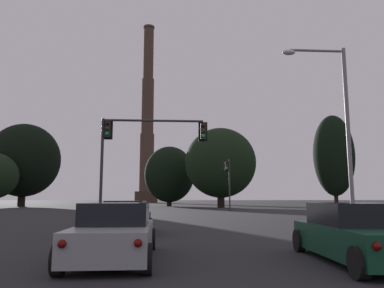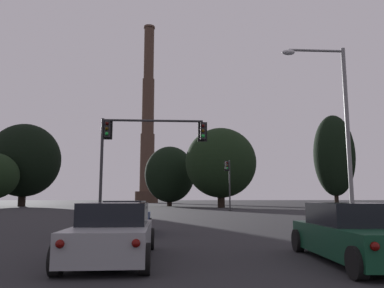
# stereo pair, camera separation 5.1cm
# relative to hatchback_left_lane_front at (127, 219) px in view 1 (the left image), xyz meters

# --- Properties ---
(hatchback_left_lane_front) EXTENTS (2.06, 4.17, 1.44)m
(hatchback_left_lane_front) POSITION_rel_hatchback_left_lane_front_xyz_m (0.00, 0.00, 0.00)
(hatchback_left_lane_front) COLOR navy
(hatchback_left_lane_front) RESTS_ON ground_plane
(sedan_right_lane_second) EXTENTS (2.19, 4.78, 1.43)m
(sedan_right_lane_second) POSITION_rel_hatchback_left_lane_front_xyz_m (6.40, -7.64, 0.00)
(sedan_right_lane_second) COLOR #0F3823
(sedan_right_lane_second) RESTS_ON ground_plane
(sedan_left_lane_second) EXTENTS (2.05, 4.73, 1.43)m
(sedan_left_lane_second) POSITION_rel_hatchback_left_lane_front_xyz_m (0.44, -6.86, 0.00)
(sedan_left_lane_second) COLOR gray
(sedan_left_lane_second) RESTS_ON ground_plane
(traffic_light_far_right) EXTENTS (0.78, 0.50, 6.15)m
(traffic_light_far_right) POSITION_rel_hatchback_left_lane_front_xyz_m (9.15, 28.53, 3.36)
(traffic_light_far_right) COLOR #2D2D30
(traffic_light_far_right) RESTS_ON ground_plane
(traffic_light_overhead_left) EXTENTS (6.71, 0.50, 6.45)m
(traffic_light_overhead_left) POSITION_rel_hatchback_left_lane_front_xyz_m (-0.11, 6.31, 4.31)
(traffic_light_overhead_left) COLOR #2D2D30
(traffic_light_overhead_left) RESTS_ON ground_plane
(street_lamp) EXTENTS (3.16, 0.36, 8.86)m
(street_lamp) POSITION_rel_hatchback_left_lane_front_xyz_m (9.87, 0.32, 4.74)
(street_lamp) COLOR slate
(street_lamp) RESTS_ON ground_plane
(smokestack) EXTENTS (7.92, 7.92, 63.53)m
(smokestack) POSITION_rel_hatchback_left_lane_front_xyz_m (-5.54, 112.77, 24.17)
(smokestack) COLOR #3C2B22
(smokestack) RESTS_ON ground_plane
(treeline_right_mid) EXTENTS (11.91, 10.72, 13.36)m
(treeline_right_mid) POSITION_rel_hatchback_left_lane_front_xyz_m (10.64, 45.59, 6.80)
(treeline_right_mid) COLOR black
(treeline_right_mid) RESTS_ON ground_plane
(treeline_far_left) EXTENTS (9.64, 8.68, 11.55)m
(treeline_far_left) POSITION_rel_hatchback_left_lane_front_xyz_m (2.10, 55.91, 5.48)
(treeline_far_left) COLOR black
(treeline_far_left) RESTS_ON ground_plane
(treeline_left_mid) EXTENTS (7.43, 6.69, 16.86)m
(treeline_left_mid) POSITION_rel_hatchback_left_lane_front_xyz_m (32.27, 49.81, 8.70)
(treeline_left_mid) COLOR black
(treeline_left_mid) RESTS_ON ground_plane
(treeline_center_left) EXTENTS (13.70, 12.33, 15.95)m
(treeline_center_left) POSITION_rel_hatchback_left_lane_front_xyz_m (-26.11, 57.43, 8.19)
(treeline_center_left) COLOR black
(treeline_center_left) RESTS_ON ground_plane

